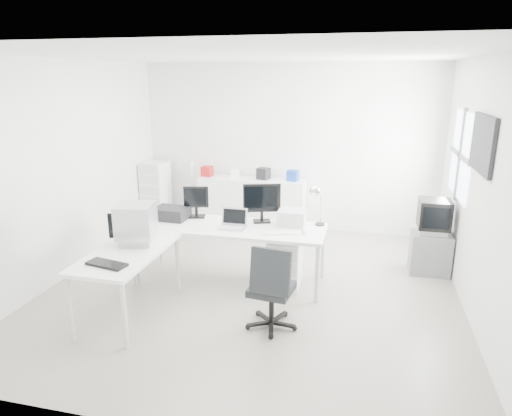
% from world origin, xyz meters
% --- Properties ---
extents(floor, '(5.00, 5.00, 0.01)m').
position_xyz_m(floor, '(0.00, 0.00, 0.00)').
color(floor, '#B8B4A5').
rests_on(floor, ground).
extents(ceiling, '(5.00, 5.00, 0.01)m').
position_xyz_m(ceiling, '(0.00, 0.00, 2.80)').
color(ceiling, white).
rests_on(ceiling, back_wall).
extents(back_wall, '(5.00, 0.02, 2.80)m').
position_xyz_m(back_wall, '(0.00, 2.50, 1.40)').
color(back_wall, silver).
rests_on(back_wall, floor).
extents(left_wall, '(0.02, 5.00, 2.80)m').
position_xyz_m(left_wall, '(-2.50, 0.00, 1.40)').
color(left_wall, silver).
rests_on(left_wall, floor).
extents(right_wall, '(0.02, 5.00, 2.80)m').
position_xyz_m(right_wall, '(2.50, 0.00, 1.40)').
color(right_wall, silver).
rests_on(right_wall, floor).
extents(window, '(0.02, 1.20, 1.10)m').
position_xyz_m(window, '(2.48, 1.20, 1.60)').
color(window, white).
rests_on(window, right_wall).
extents(wall_picture, '(0.04, 0.90, 0.60)m').
position_xyz_m(wall_picture, '(2.47, 0.10, 1.90)').
color(wall_picture, black).
rests_on(wall_picture, right_wall).
extents(main_desk, '(2.40, 0.80, 0.75)m').
position_xyz_m(main_desk, '(-0.33, 0.17, 0.38)').
color(main_desk, white).
rests_on(main_desk, floor).
extents(side_desk, '(0.70, 1.40, 0.75)m').
position_xyz_m(side_desk, '(-1.18, -0.93, 0.38)').
color(side_desk, white).
rests_on(side_desk, floor).
extents(drawer_pedestal, '(0.40, 0.50, 0.60)m').
position_xyz_m(drawer_pedestal, '(0.37, 0.22, 0.30)').
color(drawer_pedestal, white).
rests_on(drawer_pedestal, floor).
extents(inkjet_printer, '(0.46, 0.37, 0.16)m').
position_xyz_m(inkjet_printer, '(-1.18, 0.27, 0.83)').
color(inkjet_printer, black).
rests_on(inkjet_printer, main_desk).
extents(lcd_monitor_small, '(0.36, 0.26, 0.42)m').
position_xyz_m(lcd_monitor_small, '(-0.88, 0.42, 0.96)').
color(lcd_monitor_small, black).
rests_on(lcd_monitor_small, main_desk).
extents(lcd_monitor_large, '(0.52, 0.33, 0.50)m').
position_xyz_m(lcd_monitor_large, '(0.02, 0.42, 1.00)').
color(lcd_monitor_large, black).
rests_on(lcd_monitor_large, main_desk).
extents(laptop, '(0.35, 0.36, 0.23)m').
position_xyz_m(laptop, '(-0.28, 0.07, 0.87)').
color(laptop, '#B7B7BA').
rests_on(laptop, main_desk).
extents(white_keyboard, '(0.43, 0.23, 0.02)m').
position_xyz_m(white_keyboard, '(0.32, 0.02, 0.76)').
color(white_keyboard, white).
rests_on(white_keyboard, main_desk).
extents(white_mouse, '(0.07, 0.07, 0.07)m').
position_xyz_m(white_mouse, '(0.62, 0.07, 0.78)').
color(white_mouse, white).
rests_on(white_mouse, main_desk).
extents(laser_printer, '(0.34, 0.29, 0.20)m').
position_xyz_m(laser_printer, '(0.42, 0.39, 0.85)').
color(laser_printer, silver).
rests_on(laser_printer, main_desk).
extents(desk_lamp, '(0.16, 0.16, 0.47)m').
position_xyz_m(desk_lamp, '(0.77, 0.47, 0.99)').
color(desk_lamp, silver).
rests_on(desk_lamp, main_desk).
extents(crt_monitor, '(0.51, 0.51, 0.49)m').
position_xyz_m(crt_monitor, '(-1.18, -0.68, 1.00)').
color(crt_monitor, '#B7B7BA').
rests_on(crt_monitor, side_desk).
extents(black_keyboard, '(0.45, 0.25, 0.03)m').
position_xyz_m(black_keyboard, '(-1.18, -1.33, 0.76)').
color(black_keyboard, black).
rests_on(black_keyboard, side_desk).
extents(office_chair, '(0.62, 0.62, 0.97)m').
position_xyz_m(office_chair, '(0.42, -0.84, 0.48)').
color(office_chair, '#222427').
rests_on(office_chair, floor).
extents(tv_cabinet, '(0.51, 0.42, 0.56)m').
position_xyz_m(tv_cabinet, '(2.22, 1.05, 0.28)').
color(tv_cabinet, slate).
rests_on(tv_cabinet, floor).
extents(crt_tv, '(0.50, 0.48, 0.45)m').
position_xyz_m(crt_tv, '(2.22, 1.05, 0.79)').
color(crt_tv, black).
rests_on(crt_tv, tv_cabinet).
extents(sideboard, '(1.81, 0.45, 0.91)m').
position_xyz_m(sideboard, '(-0.56, 2.24, 0.45)').
color(sideboard, white).
rests_on(sideboard, floor).
extents(clutter_box_a, '(0.19, 0.18, 0.17)m').
position_xyz_m(clutter_box_a, '(-1.36, 2.24, 0.99)').
color(clutter_box_a, '#AF1919').
rests_on(clutter_box_a, sideboard).
extents(clutter_box_b, '(0.17, 0.15, 0.14)m').
position_xyz_m(clutter_box_b, '(-0.86, 2.24, 0.98)').
color(clutter_box_b, white).
rests_on(clutter_box_b, sideboard).
extents(clutter_box_c, '(0.24, 0.22, 0.19)m').
position_xyz_m(clutter_box_c, '(-0.36, 2.24, 1.00)').
color(clutter_box_c, black).
rests_on(clutter_box_c, sideboard).
extents(clutter_box_d, '(0.20, 0.18, 0.18)m').
position_xyz_m(clutter_box_d, '(0.14, 2.24, 0.99)').
color(clutter_box_d, '#173DA3').
rests_on(clutter_box_d, sideboard).
extents(clutter_bottle, '(0.07, 0.07, 0.22)m').
position_xyz_m(clutter_bottle, '(-1.66, 2.28, 1.02)').
color(clutter_bottle, white).
rests_on(clutter_bottle, sideboard).
extents(filing_cabinet, '(0.40, 0.47, 1.13)m').
position_xyz_m(filing_cabinet, '(-2.28, 2.09, 0.57)').
color(filing_cabinet, white).
rests_on(filing_cabinet, floor).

